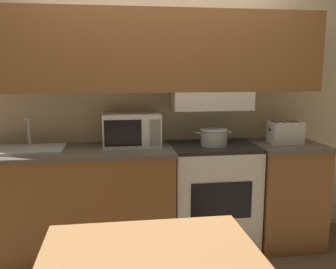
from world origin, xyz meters
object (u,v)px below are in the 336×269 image
Objects in this scene: stove_range at (212,196)px; toaster at (285,132)px; cooking_pot at (214,137)px; microwave at (132,130)px; sink_basin at (26,149)px.

stove_range is 0.86m from toaster.
cooking_pot is at bearing -178.54° from toaster.
microwave is at bearing 171.36° from cooking_pot.
toaster is 2.22m from sink_basin.
microwave is 1.68× the size of toaster.
microwave is at bearing 173.26° from stove_range.
sink_basin is at bearing 179.80° from cooking_pot.
cooking_pot is 0.71m from microwave.
sink_basin reaches higher than cooking_pot.
sink_basin is (-2.22, -0.01, -0.08)m from toaster.
microwave is at bearing 176.21° from toaster.
toaster is (0.65, -0.01, 0.56)m from stove_range.
sink_basin reaches higher than stove_range.
stove_range is 2.91× the size of cooking_pot.
microwave is 1.36m from toaster.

